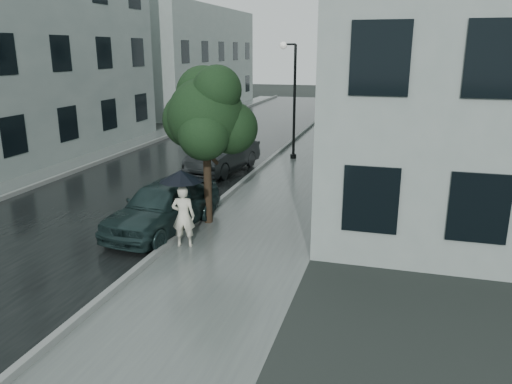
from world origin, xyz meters
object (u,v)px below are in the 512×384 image
(lamp_post, at_px, (291,93))
(car_far, at_px, (223,155))
(pedestrian, at_px, (183,216))
(street_tree, at_px, (207,115))
(car_near, at_px, (163,206))

(lamp_post, bearing_deg, car_far, -116.14)
(pedestrian, xyz_separation_m, lamp_post, (0.35, 11.08, 2.12))
(pedestrian, relative_size, lamp_post, 0.31)
(pedestrian, relative_size, street_tree, 0.36)
(street_tree, xyz_separation_m, lamp_post, (0.41, 9.15, -0.15))
(car_far, bearing_deg, street_tree, -65.83)
(street_tree, height_order, lamp_post, lamp_post)
(pedestrian, height_order, street_tree, street_tree)
(lamp_post, bearing_deg, street_tree, -86.67)
(pedestrian, bearing_deg, car_far, -90.51)
(pedestrian, bearing_deg, lamp_post, -104.70)
(street_tree, bearing_deg, car_near, -132.91)
(car_near, relative_size, car_far, 0.99)
(pedestrian, xyz_separation_m, car_far, (-1.71, 7.78, -0.11))
(street_tree, xyz_separation_m, car_far, (-1.65, 5.86, -2.38))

